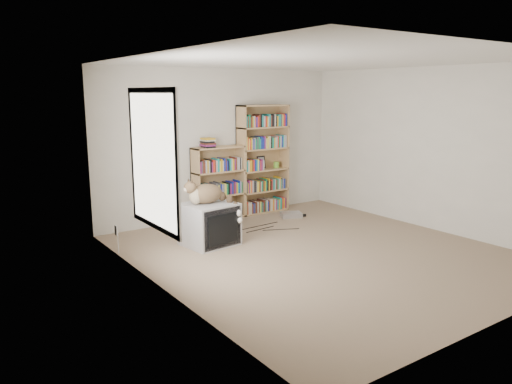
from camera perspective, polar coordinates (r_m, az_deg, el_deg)
floor at (r=6.78m, az=7.27°, el=-6.88°), size 4.50×5.00×0.01m
wall_back at (r=8.50m, az=-3.92°, el=5.50°), size 4.50×0.02×2.50m
wall_left at (r=5.27m, az=-10.86°, el=1.75°), size 0.02×5.00×2.50m
wall_right at (r=8.19m, az=19.30°, el=4.66°), size 0.02×5.00×2.50m
ceiling at (r=6.46m, az=7.84°, el=14.70°), size 4.50×5.00×0.02m
window at (r=5.43m, az=-11.67°, el=3.60°), size 0.02×1.22×1.52m
crt_tv at (r=7.03m, az=-5.39°, el=-3.67°), size 0.75×0.69×0.59m
cat at (r=6.95m, az=-5.22°, el=-0.48°), size 0.72×0.55×0.59m
bookcase_tall at (r=8.84m, az=0.74°, el=3.45°), size 0.95×0.30×1.90m
bookcase_short at (r=8.40m, az=-4.38°, el=0.64°), size 0.89×0.30×1.23m
book_stack at (r=8.16m, az=-5.51°, el=5.63°), size 0.19×0.24×0.16m
green_mug at (r=9.00m, az=2.29°, el=3.14°), size 0.10×0.10×0.11m
framed_print at (r=8.92m, az=0.58°, el=3.43°), size 0.17×0.05×0.22m
dvd_player at (r=8.61m, az=4.04°, el=-2.61°), size 0.42×0.37×0.08m
wall_outlet at (r=6.85m, az=-15.70°, el=-4.24°), size 0.01×0.08×0.13m
floor_cables at (r=7.73m, az=-1.59°, el=-4.49°), size 1.20×0.70×0.01m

